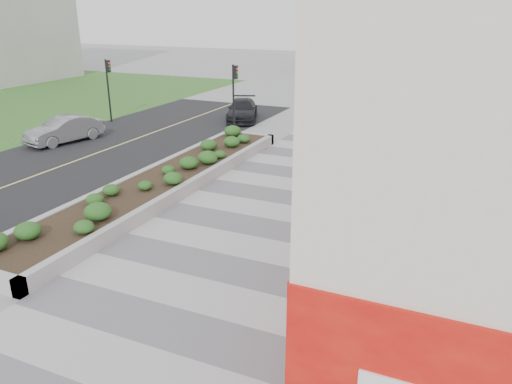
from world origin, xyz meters
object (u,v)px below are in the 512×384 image
traffic_signal_near (234,89)px  car_silver (64,130)px  planter (163,179)px  car_dark (242,110)px  skateboarder (318,162)px  traffic_signal_far (108,81)px

traffic_signal_near → car_silver: 10.27m
planter → traffic_signal_near: size_ratio=4.29×
planter → car_dark: 14.54m
skateboarder → planter: bearing=-154.2°
car_silver → skateboarder: bearing=12.9°
planter → skateboarder: skateboarder is taller
planter → skateboarder: 7.13m
traffic_signal_near → traffic_signal_far: size_ratio=1.00×
planter → car_silver: car_silver is taller
traffic_signal_far → car_dark: 9.21m
skateboarder → car_silver: car_silver is taller
planter → car_dark: bearing=101.9°
traffic_signal_near → car_dark: 4.44m
car_silver → car_dark: (6.76, 9.80, -0.04)m
car_dark → skateboarder: bearing=-70.7°
car_silver → car_dark: car_silver is taller
traffic_signal_near → traffic_signal_far: same height
traffic_signal_near → skateboarder: 9.74m
planter → traffic_signal_far: 15.00m
traffic_signal_far → skateboarder: size_ratio=3.07×
planter → car_silver: (-9.76, 4.42, 0.33)m
planter → skateboarder: bearing=38.3°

